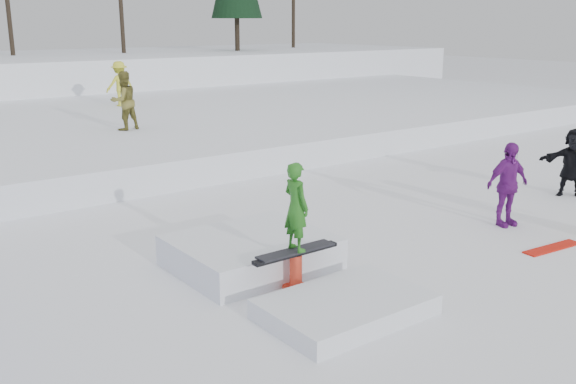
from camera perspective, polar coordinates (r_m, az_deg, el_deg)
ground at (r=10.66m, az=4.36°, el=-8.38°), size 120.00×120.00×0.00m
snow_midrise at (r=24.51m, az=-21.14°, el=4.98°), size 50.00×18.00×0.80m
walker_olive at (r=21.44m, az=-14.38°, el=7.85°), size 1.01×0.84×1.88m
walker_ygreen at (r=27.72m, az=-14.72°, el=9.29°), size 1.22×0.74×1.83m
spectator_purple at (r=14.22m, az=18.92°, el=0.64°), size 1.12×0.64×1.79m
spectator_dark at (r=17.29m, az=23.97°, el=2.41°), size 1.25×1.59×1.69m
loose_board_red at (r=13.31m, az=22.44°, el=-4.61°), size 1.42×0.42×0.03m
jib_rail_feature at (r=10.82m, az=-1.18°, el=-6.23°), size 2.60×4.40×2.11m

